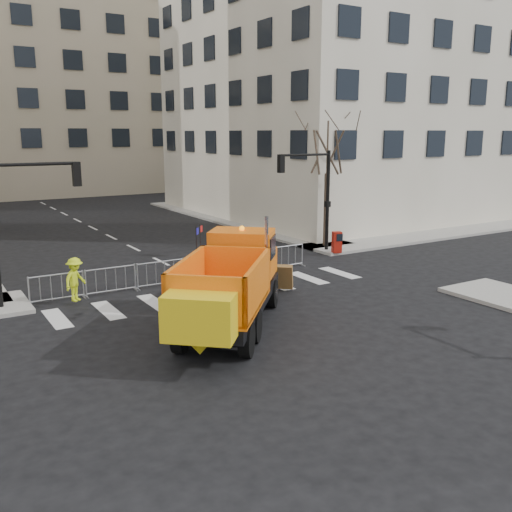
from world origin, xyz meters
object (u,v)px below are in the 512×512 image
cop_b (250,280)px  newspaper_box (337,242)px  cop_c (253,271)px  plow_truck (230,282)px  cop_a (255,267)px  worker (75,279)px

cop_b → newspaper_box: bearing=-123.0°
cop_c → plow_truck: bearing=23.1°
cop_c → newspaper_box: (7.55, 3.98, -0.25)m
cop_c → newspaper_box: size_ratio=1.73×
plow_truck → cop_a: size_ratio=4.66×
cop_c → cop_a: bearing=-151.8°
cop_a → newspaper_box: (7.08, 3.34, -0.21)m
worker → cop_b: bearing=-67.9°
worker → newspaper_box: (13.93, 1.78, -0.28)m
cop_a → newspaper_box: cop_a is taller
cop_b → worker: bearing=-2.3°
cop_a → cop_c: size_ratio=0.96×
plow_truck → cop_a: 5.08m
plow_truck → cop_c: size_ratio=4.46×
plow_truck → cop_b: plow_truck is taller
worker → cop_a: bearing=-52.2°
worker → plow_truck: bearing=-95.8°
cop_a → cop_c: cop_c is taller
cop_c → worker: bearing=-44.6°
newspaper_box → plow_truck: bearing=-126.0°
plow_truck → newspaper_box: plow_truck is taller
plow_truck → cop_a: plow_truck is taller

